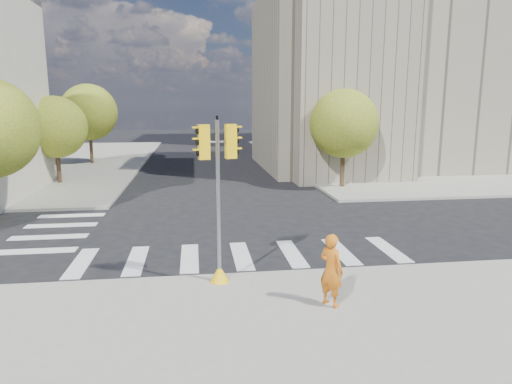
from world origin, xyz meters
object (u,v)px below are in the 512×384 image
at_px(lamp_near, 333,114).
at_px(traffic_signal, 219,214).
at_px(photographer, 331,270).
at_px(lamp_far, 291,111).

distance_m(lamp_near, traffic_signal, 20.82).
distance_m(lamp_near, photographer, 21.81).
relative_size(traffic_signal, photographer, 2.52).
relative_size(lamp_near, lamp_far, 1.00).
height_order(lamp_near, lamp_far, same).
distance_m(lamp_near, lamp_far, 14.00).
xyz_separation_m(lamp_near, traffic_signal, (-9.01, -18.62, -2.40)).
distance_m(traffic_signal, photographer, 3.54).
bearing_deg(traffic_signal, photographer, -47.18).
xyz_separation_m(lamp_near, photographer, (-6.29, -20.59, -3.48)).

